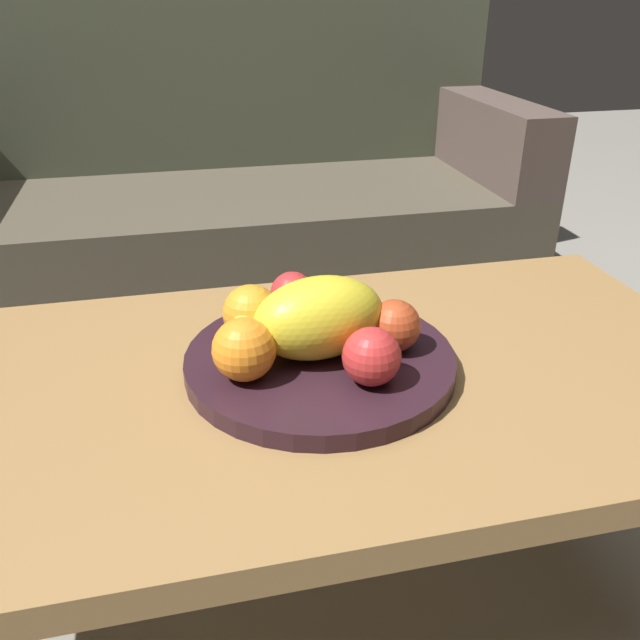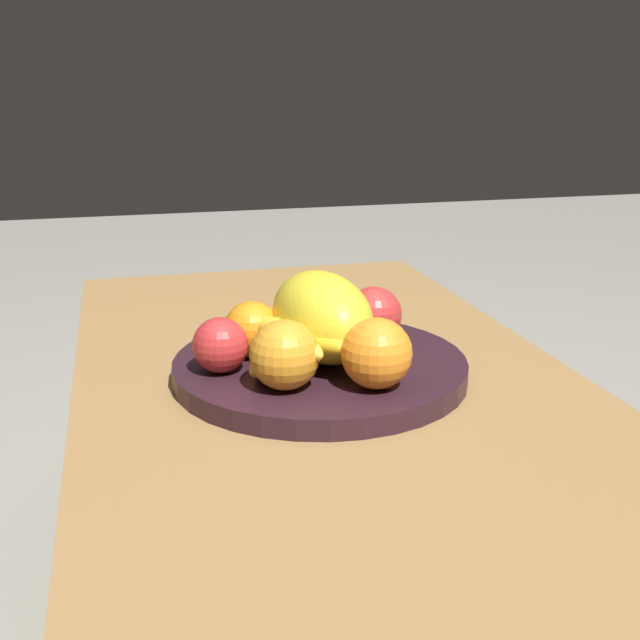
{
  "view_description": "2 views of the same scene",
  "coord_description": "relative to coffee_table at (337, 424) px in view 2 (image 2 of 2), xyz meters",
  "views": [
    {
      "loc": [
        -0.13,
        -0.74,
        0.93
      ],
      "look_at": [
        0.04,
        0.01,
        0.53
      ],
      "focal_mm": 37.23,
      "sensor_mm": 36.0,
      "label": 1
    },
    {
      "loc": [
        -0.85,
        0.24,
        0.82
      ],
      "look_at": [
        0.04,
        0.01,
        0.53
      ],
      "focal_mm": 44.24,
      "sensor_mm": 36.0,
      "label": 2
    }
  ],
  "objects": [
    {
      "name": "orange_right",
      "position": [
        -0.04,
        0.07,
        0.11
      ],
      "size": [
        0.08,
        0.08,
        0.08
      ],
      "primitive_type": "sphere",
      "color": "orange",
      "rests_on": "fruit_bowl"
    },
    {
      "name": "orange_front",
      "position": [
        -0.06,
        -0.03,
        0.11
      ],
      "size": [
        0.08,
        0.08,
        0.08
      ],
      "primitive_type": "sphere",
      "color": "orange",
      "rests_on": "fruit_bowl"
    },
    {
      "name": "orange_left",
      "position": [
        0.07,
        0.09,
        0.11
      ],
      "size": [
        0.07,
        0.07,
        0.07
      ],
      "primitive_type": "sphere",
      "color": "orange",
      "rests_on": "fruit_bowl"
    },
    {
      "name": "coffee_table",
      "position": [
        0.0,
        0.0,
        0.0
      ],
      "size": [
        1.24,
        0.62,
        0.45
      ],
      "color": "olive",
      "rests_on": "ground_plane"
    },
    {
      "name": "banana_bunch",
      "position": [
        0.02,
        0.05,
        0.1
      ],
      "size": [
        0.17,
        0.13,
        0.06
      ],
      "color": "gold",
      "rests_on": "fruit_bowl"
    },
    {
      "name": "apple_front",
      "position": [
        0.09,
        -0.07,
        0.11
      ],
      "size": [
        0.07,
        0.07,
        0.07
      ],
      "primitive_type": "sphere",
      "color": "red",
      "rests_on": "fruit_bowl"
    },
    {
      "name": "melon_large_front",
      "position": [
        0.04,
        0.01,
        0.13
      ],
      "size": [
        0.19,
        0.14,
        0.11
      ],
      "primitive_type": "ellipsoid",
      "rotation": [
        0.0,
        0.0,
        0.16
      ],
      "color": "yellow",
      "rests_on": "fruit_bowl"
    },
    {
      "name": "apple_left",
      "position": [
        0.14,
        -0.0,
        0.11
      ],
      "size": [
        0.07,
        0.07,
        0.07
      ],
      "primitive_type": "sphere",
      "color": "#B74320",
      "rests_on": "fruit_bowl"
    },
    {
      "name": "apple_right",
      "position": [
        0.03,
        0.14,
        0.1
      ],
      "size": [
        0.07,
        0.07,
        0.07
      ],
      "primitive_type": "sphere",
      "color": "red",
      "rests_on": "fruit_bowl"
    },
    {
      "name": "fruit_bowl",
      "position": [
        0.04,
        0.01,
        0.06
      ],
      "size": [
        0.36,
        0.36,
        0.03
      ],
      "primitive_type": "cylinder",
      "color": "black",
      "rests_on": "coffee_table"
    }
  ]
}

